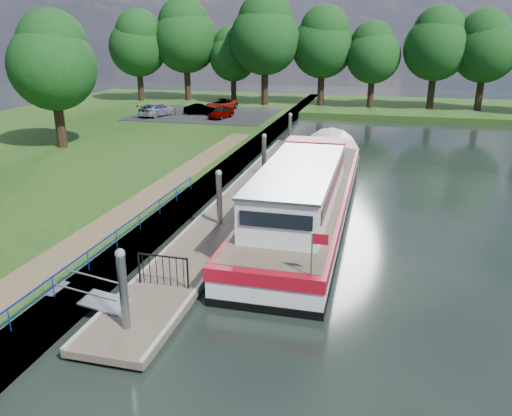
% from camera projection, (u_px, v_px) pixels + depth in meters
% --- Properties ---
extents(ground, '(160.00, 160.00, 0.00)m').
position_uv_depth(ground, '(136.00, 330.00, 15.46)').
color(ground, black).
rests_on(ground, ground).
extents(bank_edge, '(1.10, 90.00, 0.78)m').
position_uv_depth(bank_edge, '(213.00, 182.00, 29.67)').
color(bank_edge, '#473D2D').
rests_on(bank_edge, ground).
extents(far_bank, '(60.00, 18.00, 0.60)m').
position_uv_depth(far_bank, '(425.00, 108.00, 60.30)').
color(far_bank, '#1F3F12').
rests_on(far_bank, ground).
extents(footpath, '(1.60, 40.00, 0.05)m').
position_uv_depth(footpath, '(128.00, 211.00, 23.54)').
color(footpath, brown).
rests_on(footpath, riverbank).
extents(carpark, '(14.00, 12.00, 0.06)m').
position_uv_depth(carpark, '(207.00, 114.00, 52.56)').
color(carpark, black).
rests_on(carpark, riverbank).
extents(blue_fence, '(0.04, 18.04, 0.72)m').
position_uv_depth(blue_fence, '(103.00, 245.00, 18.41)').
color(blue_fence, '#0C2DBF').
rests_on(blue_fence, riverbank).
extents(pontoon, '(2.50, 30.00, 0.56)m').
position_uv_depth(pontoon, '(245.00, 199.00, 27.32)').
color(pontoon, brown).
rests_on(pontoon, ground).
extents(mooring_piles, '(0.30, 27.30, 3.55)m').
position_uv_depth(mooring_piles, '(245.00, 179.00, 26.97)').
color(mooring_piles, gray).
rests_on(mooring_piles, ground).
extents(gangway, '(2.58, 1.00, 0.92)m').
position_uv_depth(gangway, '(89.00, 297.00, 16.14)').
color(gangway, '#A5A8AD').
rests_on(gangway, ground).
extents(gate_panel, '(1.85, 0.05, 1.15)m').
position_uv_depth(gate_panel, '(163.00, 266.00, 17.11)').
color(gate_panel, black).
rests_on(gate_panel, ground).
extents(barge, '(4.36, 21.15, 4.78)m').
position_uv_depth(barge, '(309.00, 191.00, 25.55)').
color(barge, black).
rests_on(barge, ground).
extents(horizon_trees, '(54.38, 10.03, 12.87)m').
position_uv_depth(horizon_trees, '(312.00, 42.00, 57.87)').
color(horizon_trees, '#332316').
rests_on(horizon_trees, ground).
extents(bank_tree_a, '(6.12, 6.12, 9.72)m').
position_uv_depth(bank_tree_a, '(53.00, 60.00, 35.24)').
color(bank_tree_a, '#332316').
rests_on(bank_tree_a, riverbank).
extents(car_a, '(2.09, 3.68, 1.18)m').
position_uv_depth(car_a, '(221.00, 112.00, 49.56)').
color(car_a, '#999999').
rests_on(car_a, carpark).
extents(car_b, '(3.33, 1.38, 1.07)m').
position_uv_depth(car_b, '(200.00, 109.00, 51.90)').
color(car_b, '#999999').
rests_on(car_b, carpark).
extents(car_c, '(3.08, 4.85, 1.31)m').
position_uv_depth(car_c, '(158.00, 110.00, 50.90)').
color(car_c, '#999999').
rests_on(car_c, carpark).
extents(car_d, '(3.07, 4.76, 1.22)m').
position_uv_depth(car_d, '(221.00, 105.00, 54.97)').
color(car_d, '#999999').
rests_on(car_d, carpark).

